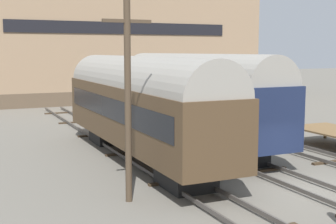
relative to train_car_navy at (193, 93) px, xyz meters
The scene contains 7 objects.
ground_plane 10.35m from the train_car_navy, 90.00° to the right, with size 200.00×200.00×0.00m, color #6B665B.
track_left 11.17m from the train_car_navy, 113.48° to the right, with size 2.60×60.00×0.26m.
track_middle 10.31m from the train_car_navy, 90.00° to the right, with size 2.60×60.00×0.26m.
train_car_navy is the anchor object (origin of this frame).
train_car_brown 4.96m from the train_car_navy, 150.07° to the right, with size 3.07×15.91×5.24m.
utility_pole 10.92m from the train_car_navy, 129.85° to the right, with size 1.80×0.24×7.41m.
warehouse_building 28.14m from the train_car_navy, 82.82° to the left, with size 33.54×11.14×14.19m.
Camera 1 is at (-12.57, -14.17, 5.49)m, focal length 50.00 mm.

